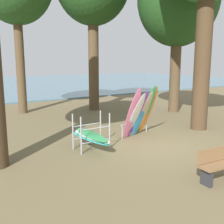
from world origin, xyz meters
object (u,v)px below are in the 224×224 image
object	(u,v)px
tree_mid_behind	(178,0)
leaning_board_pile	(140,113)
board_storage_rack	(91,136)
park_bench	(221,163)

from	to	relation	value
tree_mid_behind	leaning_board_pile	distance (m)	8.23
leaning_board_pile	board_storage_rack	xyz separation A→B (m)	(-2.39, -0.25, -0.50)
park_bench	board_storage_rack	bearing A→B (deg)	110.74
board_storage_rack	park_bench	size ratio (longest dim) A/B	1.49
board_storage_rack	park_bench	distance (m)	4.27
board_storage_rack	tree_mid_behind	bearing A→B (deg)	24.22
tree_mid_behind	board_storage_rack	xyz separation A→B (m)	(-7.68, -3.46, -5.93)
tree_mid_behind	board_storage_rack	size ratio (longest dim) A/B	4.28
leaning_board_pile	park_bench	distance (m)	4.37
leaning_board_pile	board_storage_rack	size ratio (longest dim) A/B	0.97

